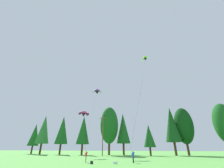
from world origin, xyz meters
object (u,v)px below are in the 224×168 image
Objects in this scene: kite_flyer_mid at (133,156)px; picnic_cooler at (115,163)px; kite_flyer_near at (86,155)px; parafoil_kite_far_purple at (97,92)px; backpack at (92,162)px; parafoil_kite_high_magenta at (84,114)px; parafoil_kite_mid_lime_white at (145,58)px; utility_pole at (103,134)px.

kite_flyer_mid is 3.25× the size of picnic_cooler.
kite_flyer_near is 7.28m from kite_flyer_mid.
parafoil_kite_far_purple is 28.05m from backpack.
parafoil_kite_high_magenta is (-7.37, 14.75, 9.90)m from kite_flyer_near.
parafoil_kite_mid_lime_white reaches higher than parafoil_kite_far_purple.
utility_pole is 6.45× the size of kite_flyer_near.
kite_flyer_mid is at bearing 7.38° from kite_flyer_near.
kite_flyer_near is at bearing -43.41° from backpack.
backpack is (-5.55, -2.88, -0.80)m from kite_flyer_mid.
kite_flyer_near is 3.25× the size of picnic_cooler.
utility_pole is 19.98m from kite_flyer_near.
parafoil_kite_high_magenta is at bearing -46.06° from picnic_cooler.
kite_flyer_near is 2.69m from backpack.
parafoil_kite_high_magenta is at bearing -55.58° from backpack.
parafoil_kite_high_magenta reaches higher than backpack.
utility_pole is 13.08m from parafoil_kite_far_purple.
parafoil_kite_mid_lime_white is 46.16× the size of picnic_cooler.
picnic_cooler is at bearing -157.85° from backpack.
kite_flyer_mid is 3.18m from picnic_cooler.
kite_flyer_mid is 0.09× the size of parafoil_kite_far_purple.
parafoil_kite_mid_lime_white is (3.74, 11.23, 24.04)m from kite_flyer_mid.
parafoil_kite_high_magenta reaches higher than kite_flyer_near.
parafoil_kite_high_magenta is 8.81m from parafoil_kite_far_purple.
picnic_cooler is (-6.10, -13.19, -24.87)m from parafoil_kite_mid_lime_white.
utility_pole is at bearing -62.81° from picnic_cooler.
picnic_cooler is at bearing -63.20° from parafoil_kite_far_purple.
backpack is (9.03, -16.70, -10.69)m from parafoil_kite_high_magenta.
parafoil_kite_mid_lime_white reaches higher than kite_flyer_near.
parafoil_kite_high_magenta is at bearing 136.55° from kite_flyer_mid.
parafoil_kite_high_magenta reaches higher than picnic_cooler.
backpack is (-9.28, -14.11, -24.84)m from parafoil_kite_mid_lime_white.
kite_flyer_near is at bearing -81.38° from utility_pole.
kite_flyer_mid is 6.30m from backpack.
parafoil_kite_mid_lime_white is (10.95, 12.17, 24.04)m from kite_flyer_near.
backpack is 3.31m from picnic_cooler.
parafoil_kite_high_magenta is at bearing 116.53° from kite_flyer_near.
parafoil_kite_mid_lime_white is 60.00× the size of backpack.
kite_flyer_mid is 26.80m from parafoil_kite_mid_lime_white.
parafoil_kite_mid_lime_white reaches higher than backpack.
parafoil_kite_mid_lime_white is 30.04m from backpack.
parafoil_kite_mid_lime_white is at bearing -26.90° from utility_pole.
parafoil_kite_mid_lime_white is 1.25× the size of parafoil_kite_far_purple.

